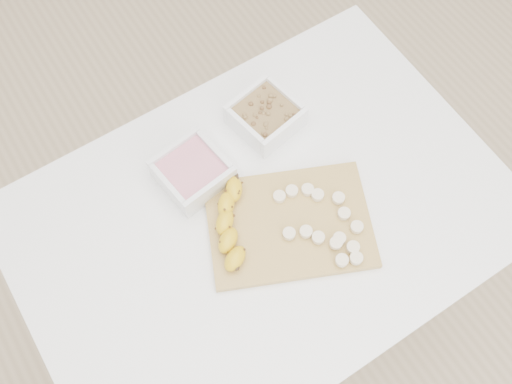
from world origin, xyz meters
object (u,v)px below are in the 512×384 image
bowl_granola (265,116)px  cutting_board (289,224)px  table (263,232)px  bowl_yogurt (193,172)px  banana (231,225)px

bowl_granola → cutting_board: bearing=-111.8°
table → bowl_yogurt: bearing=117.6°
table → cutting_board: size_ratio=3.06×
table → bowl_granola: bearing=56.2°
bowl_yogurt → table: bearing=-62.4°
bowl_yogurt → bowl_granola: size_ratio=0.97×
bowl_yogurt → cutting_board: size_ratio=0.45×
bowl_yogurt → cutting_board: (0.11, -0.20, -0.02)m
table → bowl_yogurt: size_ratio=6.76×
table → bowl_granola: bowl_granola is taller
banana → bowl_yogurt: bearing=134.7°
table → cutting_board: bearing=-56.0°
table → banana: size_ratio=5.13×
bowl_granola → banana: bowl_granola is taller
table → banana: banana is taller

